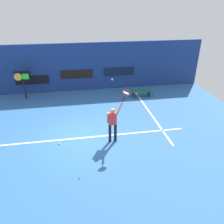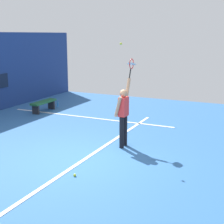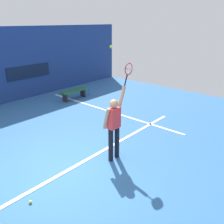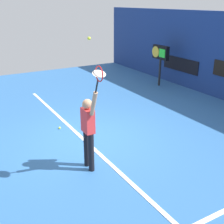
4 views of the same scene
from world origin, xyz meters
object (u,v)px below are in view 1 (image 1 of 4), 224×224
court_bench (141,92)px  spare_ball (59,144)px  tennis_racket (126,94)px  scoreboard_clock (23,78)px  tennis_player (113,122)px  tennis_ball (112,80)px  water_bottle (156,94)px

court_bench → spare_ball: 7.03m
tennis_racket → scoreboard_clock: bearing=132.3°
tennis_player → tennis_racket: bearing=-0.4°
tennis_player → court_bench: 5.65m
court_bench → tennis_racket: bearing=-114.6°
tennis_player → court_bench: (2.78, 4.87, -0.67)m
tennis_racket → spare_ball: tennis_racket is taller
scoreboard_clock → tennis_ball: bearing=-50.5°
tennis_racket → tennis_ball: (-0.57, 0.09, 0.62)m
tennis_ball → water_bottle: bearing=51.3°
tennis_racket → court_bench: bearing=65.4°
scoreboard_clock → water_bottle: bearing=-6.6°
scoreboard_clock → water_bottle: size_ratio=7.55×
tennis_racket → court_bench: size_ratio=0.45×
tennis_ball → spare_ball: bearing=178.0°
tennis_racket → water_bottle: tennis_racket is taller
court_bench → water_bottle: court_bench is taller
tennis_racket → tennis_player: bearing=179.6°
tennis_ball → spare_ball: 3.79m
tennis_player → spare_ball: 2.63m
tennis_racket → water_bottle: bearing=56.2°
tennis_player → tennis_ball: tennis_ball is taller
tennis_ball → court_bench: 6.13m
tennis_racket → court_bench: 5.72m
tennis_ball → scoreboard_clock: size_ratio=0.04×
tennis_racket → scoreboard_clock: size_ratio=0.34×
scoreboard_clock → water_bottle: scoreboard_clock is taller
tennis_player → court_bench: size_ratio=1.40×
water_bottle → spare_ball: size_ratio=3.53×
tennis_player → scoreboard_clock: (-4.78, 5.87, 0.41)m
tennis_player → water_bottle: size_ratio=8.19×
tennis_player → water_bottle: (3.82, 4.87, -0.89)m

